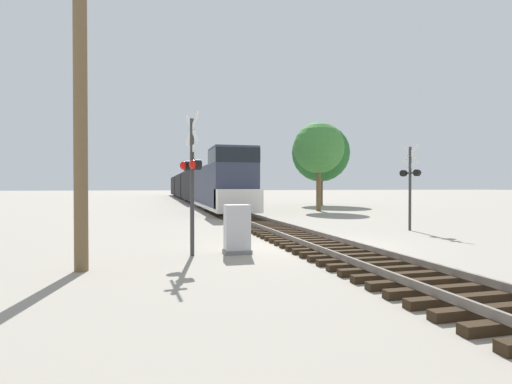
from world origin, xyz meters
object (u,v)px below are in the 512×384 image
object	(u,v)px
utility_pole	(80,82)
crossing_signal_near	(191,172)
freight_train	(191,186)
crossing_signal_far	(410,178)
tree_far_right	(319,148)
tree_mid_background	(321,153)
relay_cabinet	(237,230)

from	to	relation	value
utility_pole	crossing_signal_near	bearing A→B (deg)	27.73
freight_train	crossing_signal_far	distance (m)	43.25
freight_train	crossing_signal_near	world-z (taller)	freight_train
utility_pole	tree_far_right	bearing A→B (deg)	53.83
tree_far_right	tree_mid_background	xyz separation A→B (m)	(4.19, 9.19, 0.45)
relay_cabinet	tree_far_right	bearing A→B (deg)	60.23
crossing_signal_near	tree_mid_background	distance (m)	32.38
tree_mid_background	crossing_signal_near	bearing A→B (deg)	-120.15
relay_cabinet	tree_mid_background	xyz separation A→B (m)	(14.84, 27.80, 4.85)
freight_train	tree_far_right	xyz separation A→B (m)	(7.80, -28.37, 3.05)
tree_far_right	tree_mid_background	world-z (taller)	tree_mid_background
crossing_signal_far	tree_far_right	world-z (taller)	tree_far_right
freight_train	tree_mid_background	size ratio (longest dim) A/B	8.08
utility_pole	tree_far_right	size ratio (longest dim) A/B	1.20
crossing_signal_near	crossing_signal_far	distance (m)	11.06
crossing_signal_near	relay_cabinet	world-z (taller)	crossing_signal_near
crossing_signal_far	tree_mid_background	world-z (taller)	tree_mid_background
crossing_signal_far	tree_mid_background	distance (m)	24.59
crossing_signal_near	crossing_signal_far	xyz separation A→B (m)	(10.22, 4.23, -0.03)
crossing_signal_near	tree_mid_background	xyz separation A→B (m)	(16.19, 27.87, 3.16)
crossing_signal_far	relay_cabinet	bearing A→B (deg)	96.37
freight_train	relay_cabinet	distance (m)	47.10
relay_cabinet	crossing_signal_far	bearing A→B (deg)	25.16
freight_train	crossing_signal_near	bearing A→B (deg)	-95.10
freight_train	crossing_signal_near	xyz separation A→B (m)	(-4.20, -47.06, 0.34)
tree_mid_background	crossing_signal_far	bearing A→B (deg)	-104.17
relay_cabinet	tree_far_right	distance (m)	21.89
relay_cabinet	tree_mid_background	distance (m)	31.89
freight_train	crossing_signal_far	world-z (taller)	freight_train
utility_pole	tree_far_right	world-z (taller)	utility_pole
relay_cabinet	crossing_signal_near	bearing A→B (deg)	-177.20
crossing_signal_near	freight_train	bearing A→B (deg)	157.42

